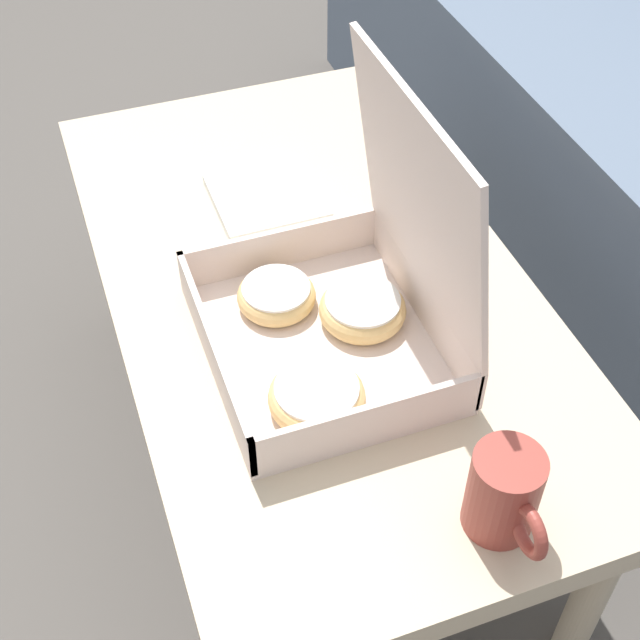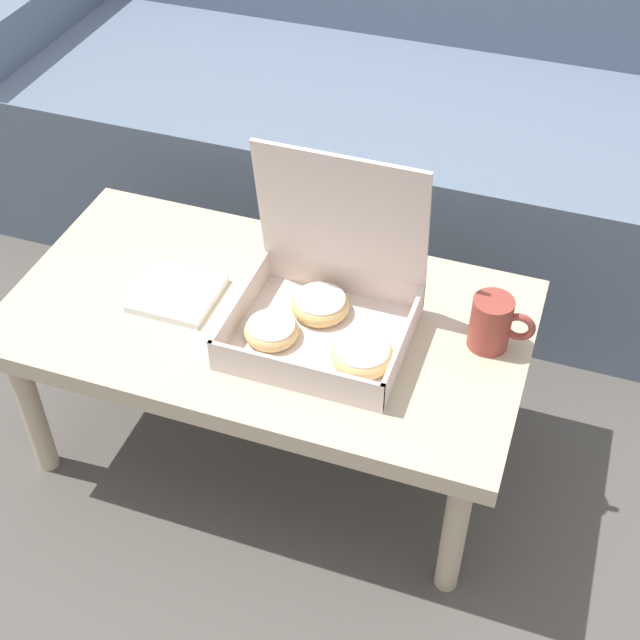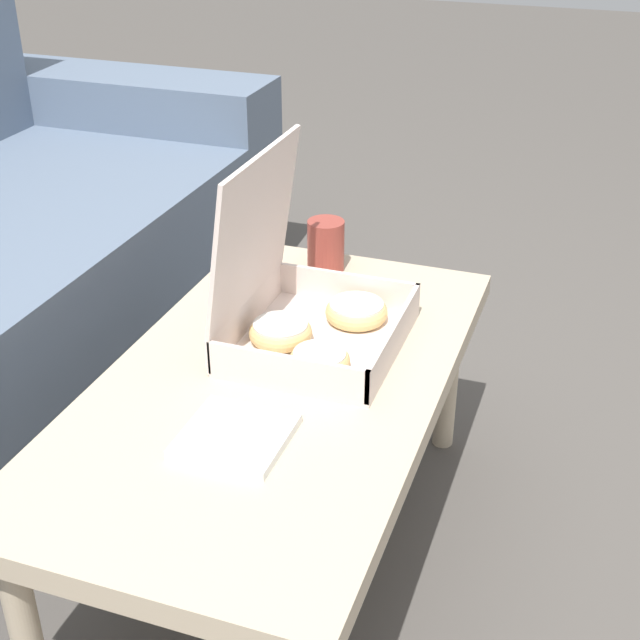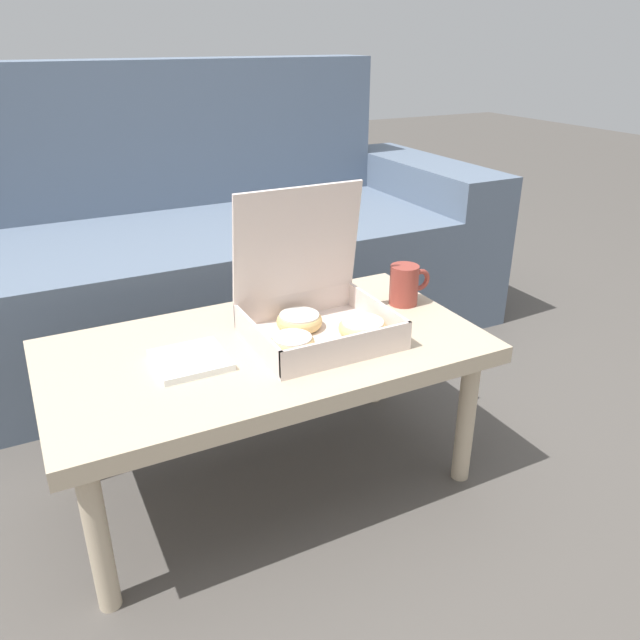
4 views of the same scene
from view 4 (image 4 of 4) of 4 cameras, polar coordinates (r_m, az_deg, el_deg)
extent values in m
plane|color=#514C47|center=(1.71, -5.81, -12.40)|extent=(12.00, 12.00, 0.00)
cube|color=slate|center=(2.18, -12.71, 2.15)|extent=(1.87, 0.66, 0.43)
cube|color=slate|center=(2.50, -15.93, 10.99)|extent=(1.87, 0.20, 0.95)
cube|color=slate|center=(2.67, 9.00, 8.23)|extent=(0.24, 0.86, 0.57)
cube|color=#C6B293|center=(1.44, -4.96, -2.90)|extent=(0.99, 0.54, 0.04)
cylinder|color=#C6B293|center=(1.30, -19.63, -18.27)|extent=(0.04, 0.04, 0.34)
cylinder|color=#C6B293|center=(1.58, 13.19, -8.84)|extent=(0.04, 0.04, 0.34)
cylinder|color=#C6B293|center=(1.64, -21.95, -8.85)|extent=(0.04, 0.04, 0.34)
cylinder|color=#C6B293|center=(1.87, 5.11, -2.68)|extent=(0.04, 0.04, 0.34)
cube|color=silver|center=(1.44, 0.00, -1.66)|extent=(0.32, 0.27, 0.01)
cube|color=silver|center=(1.32, 2.60, -2.61)|extent=(0.32, 0.01, 0.06)
cube|color=silver|center=(1.53, -2.24, 1.41)|extent=(0.32, 0.01, 0.06)
cube|color=silver|center=(1.37, -5.77, -1.70)|extent=(0.01, 0.27, 0.06)
cube|color=silver|center=(1.50, 5.28, 0.70)|extent=(0.01, 0.27, 0.06)
cube|color=silver|center=(1.46, -2.08, 7.10)|extent=(0.32, 0.05, 0.27)
torus|color=#E5BC75|center=(1.44, 3.91, -0.74)|extent=(0.11, 0.11, 0.03)
cylinder|color=white|center=(1.44, 3.92, -0.37)|extent=(0.10, 0.10, 0.02)
torus|color=#E5BC75|center=(1.48, -1.90, -0.11)|extent=(0.11, 0.11, 0.03)
cylinder|color=white|center=(1.47, -1.90, 0.25)|extent=(0.09, 0.09, 0.02)
torus|color=#E5BC75|center=(1.38, -2.55, -2.12)|extent=(0.10, 0.10, 0.03)
cylinder|color=white|center=(1.37, -2.56, -1.78)|extent=(0.09, 0.09, 0.01)
cylinder|color=#993D33|center=(1.63, 7.68, 3.20)|extent=(0.07, 0.07, 0.10)
torus|color=#993D33|center=(1.66, 9.13, 3.65)|extent=(0.06, 0.01, 0.06)
cube|color=white|center=(1.37, -11.77, -3.62)|extent=(0.15, 0.15, 0.02)
camera|label=1|loc=(1.58, 31.75, 27.52)|focal=50.00mm
camera|label=2|loc=(1.09, 74.63, 36.27)|focal=50.00mm
camera|label=3|loc=(0.98, -75.27, 15.61)|focal=50.00mm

